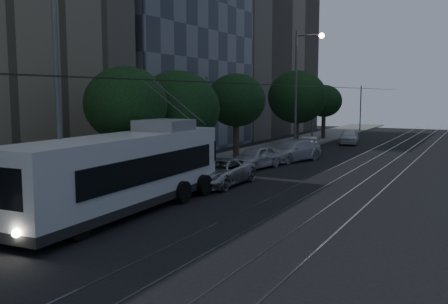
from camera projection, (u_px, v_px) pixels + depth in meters
ground at (197, 229)px, 18.58m from camera, size 120.00×120.00×0.00m
sidewalk at (246, 156)px, 39.61m from camera, size 5.00×90.00×0.15m
tram_rails at (374, 165)px, 34.97m from camera, size 4.52×90.00×0.02m
overhead_wires at (276, 114)px, 38.03m from camera, size 2.23×90.00×6.00m
building_glass_mid at (141, 0)px, 45.14m from camera, size 14.40×18.40×26.80m
trolleybus at (126, 171)px, 21.12m from camera, size 3.26×12.78×5.63m
pickup_silver at (219, 172)px, 27.32m from camera, size 2.51×5.28×1.46m
car_white_a at (256, 157)px, 33.49m from camera, size 2.61×4.78×1.54m
car_white_b at (292, 151)px, 37.19m from camera, size 3.75×5.76×1.55m
car_white_c at (309, 144)px, 43.40m from camera, size 2.56×4.05×1.26m
car_white_d at (349, 137)px, 49.65m from camera, size 2.46×4.55×1.47m
tree_1 at (126, 104)px, 25.40m from camera, size 4.25×4.25×6.40m
tree_2 at (177, 109)px, 28.72m from camera, size 4.91×4.91×6.33m
tree_3 at (236, 100)px, 36.47m from camera, size 4.32×4.32×6.48m
tree_4 at (297, 97)px, 47.54m from camera, size 5.60×5.60×7.20m
tree_5 at (324, 101)px, 54.19m from camera, size 3.87×3.87×5.95m
streetlamp_near at (64, 67)px, 18.69m from camera, size 2.41×0.44×9.97m
streetlamp_far at (301, 80)px, 42.06m from camera, size 2.47×0.44×10.24m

